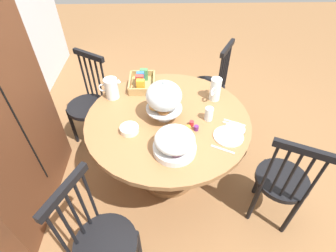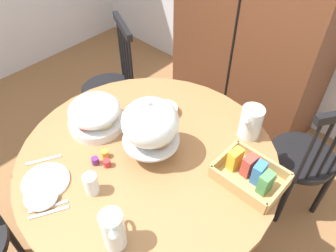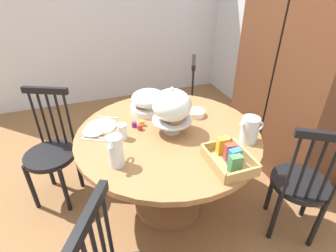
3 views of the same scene
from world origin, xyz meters
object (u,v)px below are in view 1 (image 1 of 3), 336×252
Objects in this scene: pastry_stand_with_dome at (164,97)px; drinking_glass at (209,114)px; fruit_platter_covered at (175,142)px; orange_juice_pitcher at (215,90)px; china_plate_small at (235,129)px; windsor_chair_facing_door at (282,182)px; cereal_bowl at (129,129)px; dining_table at (168,134)px; milk_pitcher at (112,89)px; china_plate_large at (228,136)px; windsor_chair_far_side at (209,87)px; windsor_chair_by_cabinet at (102,242)px; cereal_basket at (142,82)px; windsor_chair_near_window at (89,105)px.

drinking_glass is at bearing -94.80° from pastry_stand_with_dome.
fruit_platter_covered is 1.50× the size of orange_juice_pitcher.
orange_juice_pitcher is 1.33× the size of china_plate_small.
windsor_chair_facing_door reaches higher than cereal_bowl.
windsor_chair_facing_door is at bearing -127.78° from china_plate_small.
cereal_bowl is (-0.15, 0.29, 0.21)m from dining_table.
dining_table is 0.96m from windsor_chair_facing_door.
windsor_chair_facing_door reaches higher than orange_juice_pitcher.
milk_pitcher is (0.72, 1.32, 0.37)m from windsor_chair_facing_door.
dining_table is at bearing 62.67° from china_plate_large.
windsor_chair_far_side is (1.26, 0.38, 0.00)m from windsor_chair_facing_door.
windsor_chair_facing_door reaches higher than milk_pitcher.
milk_pitcher is at bearing 38.64° from fruit_platter_covered.
orange_juice_pitcher reaches higher than china_plate_large.
milk_pitcher is at bearing 57.32° from pastry_stand_with_dome.
windsor_chair_by_cabinet is at bearing 136.82° from fruit_platter_covered.
china_plate_large is (-0.23, -0.44, 0.20)m from dining_table.
china_plate_small is 0.79m from cereal_bowl.
fruit_platter_covered is 0.51m from china_plate_small.
windsor_chair_far_side is at bearing -28.30° from windsor_chair_by_cabinet.
windsor_chair_by_cabinet is 4.94× the size of milk_pitcher.
pastry_stand_with_dome reaches higher than windsor_chair_far_side.
china_plate_large is 1.57× the size of cereal_bowl.
windsor_chair_facing_door is 8.86× the size of drinking_glass.
drinking_glass is at bearing -131.42° from cereal_basket.
windsor_chair_facing_door reaches higher than china_plate_large.
windsor_chair_facing_door is at bearing -116.55° from china_plate_large.
windsor_chair_by_cabinet reaches higher than fruit_platter_covered.
fruit_platter_covered is (-0.35, -0.04, 0.28)m from dining_table.
dining_table is 0.45m from fruit_platter_covered.
fruit_platter_covered is at bearing -169.19° from pastry_stand_with_dome.
orange_juice_pitcher is 0.63× the size of cereal_basket.
windsor_chair_near_window reaches higher than orange_juice_pitcher.
windsor_chair_by_cabinet is at bearing 142.51° from orange_juice_pitcher.
drinking_glass reaches higher than china_plate_small.
pastry_stand_with_dome is 1.72× the size of orange_juice_pitcher.
dining_table is at bearing -26.71° from windsor_chair_by_cabinet.
windsor_chair_near_window is at bearing 55.83° from dining_table.
dining_table is at bearing 72.14° from china_plate_small.
china_plate_small is at bearing -126.19° from drinking_glass.
windsor_chair_by_cabinet is 0.78m from cereal_bowl.
china_plate_small is at bearing -118.39° from windsor_chair_near_window.
milk_pitcher reaches higher than china_plate_large.
cereal_bowl is (-0.61, 0.06, -0.02)m from cereal_basket.
dining_table is 1.35× the size of windsor_chair_by_cabinet.
fruit_platter_covered is (-0.89, -0.83, 0.37)m from windsor_chair_near_window.
china_plate_small is at bearing -53.37° from windsor_chair_by_cabinet.
fruit_platter_covered reaches higher than cereal_basket.
cereal_bowl is 1.27× the size of drinking_glass.
windsor_chair_by_cabinet is (-1.39, -0.36, 0.00)m from windsor_chair_near_window.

